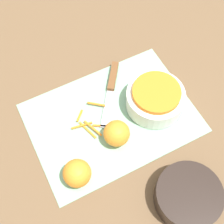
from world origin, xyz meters
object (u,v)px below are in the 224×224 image
(bowl_speckled, at_px, (155,98))
(knife, at_px, (112,83))
(bowl_dark, at_px, (188,196))
(orange_right, at_px, (77,173))
(orange_left, at_px, (117,133))

(bowl_speckled, distance_m, knife, 0.14)
(bowl_dark, xyz_separation_m, knife, (0.01, -0.38, -0.02))
(bowl_speckled, xyz_separation_m, knife, (0.07, -0.12, -0.03))
(bowl_dark, bearing_deg, orange_right, -38.50)
(bowl_speckled, bearing_deg, orange_right, 19.08)
(knife, relative_size, orange_left, 2.69)
(bowl_speckled, height_order, bowl_dark, bowl_speckled)
(knife, height_order, orange_right, orange_right)
(bowl_speckled, xyz_separation_m, orange_left, (0.15, 0.05, 0.00))
(bowl_dark, height_order, orange_left, orange_left)
(orange_right, bearing_deg, orange_left, -159.53)
(knife, bearing_deg, bowl_speckled, 68.52)
(bowl_dark, relative_size, orange_left, 2.25)
(bowl_dark, bearing_deg, knife, -89.02)
(bowl_dark, height_order, knife, bowl_dark)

